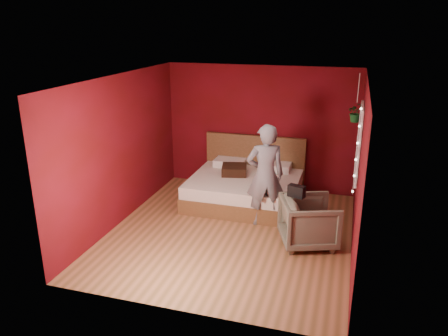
% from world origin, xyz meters
% --- Properties ---
extents(floor, '(4.50, 4.50, 0.00)m').
position_xyz_m(floor, '(0.00, 0.00, 0.00)').
color(floor, '#9D613E').
rests_on(floor, ground).
extents(room_walls, '(4.04, 4.54, 2.62)m').
position_xyz_m(room_walls, '(0.00, 0.00, 1.68)').
color(room_walls, maroon).
rests_on(room_walls, ground).
extents(window, '(0.05, 0.97, 1.27)m').
position_xyz_m(window, '(1.97, 0.90, 1.50)').
color(window, white).
rests_on(window, room_walls).
extents(fairy_lights, '(0.04, 0.04, 1.45)m').
position_xyz_m(fairy_lights, '(1.94, 0.38, 1.50)').
color(fairy_lights, silver).
rests_on(fairy_lights, room_walls).
extents(bed, '(2.12, 1.80, 1.17)m').
position_xyz_m(bed, '(-0.08, 1.40, 0.30)').
color(bed, brown).
rests_on(bed, ground).
extents(person, '(0.77, 0.64, 1.81)m').
position_xyz_m(person, '(0.47, 0.50, 0.91)').
color(person, slate).
rests_on(person, ground).
extents(armchair, '(1.09, 1.08, 0.78)m').
position_xyz_m(armchair, '(1.31, -0.04, 0.39)').
color(armchair, '#63634E').
rests_on(armchair, ground).
extents(handbag, '(0.29, 0.21, 0.19)m').
position_xyz_m(handbag, '(1.08, -0.00, 0.88)').
color(handbag, black).
rests_on(handbag, armchair).
extents(throw_pillow, '(0.58, 0.58, 0.17)m').
position_xyz_m(throw_pillow, '(-0.34, 1.45, 0.62)').
color(throw_pillow, '#321A10').
rests_on(throw_pillow, bed).
extents(hanging_plant, '(0.38, 0.35, 0.84)m').
position_xyz_m(hanging_plant, '(1.88, 1.33, 1.93)').
color(hanging_plant, silver).
rests_on(hanging_plant, room_walls).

